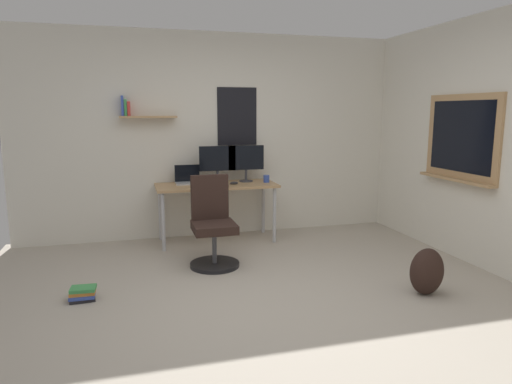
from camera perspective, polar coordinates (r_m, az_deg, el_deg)
The scene contains 12 objects.
ground_plane at distance 3.97m, azimuth 1.80°, elevation -14.02°, with size 5.20×5.20×0.00m, color #ADA393.
wall_back at distance 6.01m, azimuth -5.20°, elevation 6.98°, with size 5.00×0.30×2.60m.
desk at distance 5.70m, azimuth -4.95°, elevation 0.26°, with size 1.48×0.62×0.73m.
office_chair at distance 4.86m, azimuth -5.39°, elevation -4.42°, with size 0.52×0.52×0.95m.
laptop at distance 5.77m, azimuth -8.49°, elevation 1.59°, with size 0.31×0.21×0.23m.
monitor_primary at distance 5.75m, azimuth -4.82°, elevation 3.81°, with size 0.46×0.17×0.46m.
monitor_secondary at distance 5.83m, azimuth -1.24°, elevation 3.93°, with size 0.46×0.17×0.46m.
keyboard at distance 5.60m, azimuth -5.56°, elevation 0.93°, with size 0.37×0.13×0.02m, color black.
computer_mouse at distance 5.65m, azimuth -2.76°, elevation 1.13°, with size 0.10×0.06×0.03m, color #262628.
coffee_mug at distance 5.80m, azimuth 1.30°, elevation 1.66°, with size 0.08×0.08×0.09m, color #334CA5.
backpack at distance 4.40m, azimuth 20.51°, elevation -9.26°, with size 0.32×0.22×0.42m, color black.
book_stack_on_floor at distance 4.33m, azimuth -20.78°, elevation -11.77°, with size 0.23×0.18×0.12m.
Camera 1 is at (-1.09, -3.46, 1.62)m, focal length 32.11 mm.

